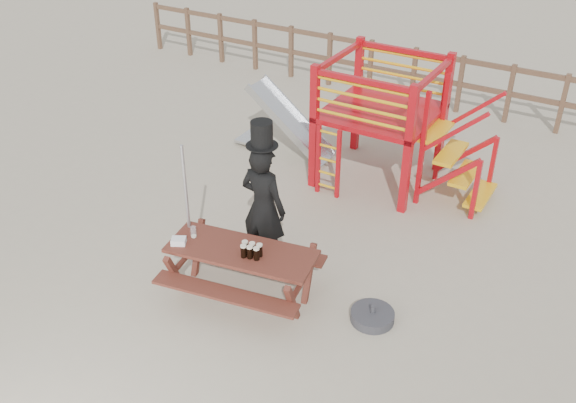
# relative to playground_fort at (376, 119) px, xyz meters

# --- Properties ---
(ground) EXTENTS (60.00, 60.00, 0.00)m
(ground) POSITION_rel_playground_fort_xyz_m (-0.12, -3.58, -1.07)
(ground) COLOR tan
(ground) RESTS_ON ground
(back_fence) EXTENTS (15.09, 0.09, 1.20)m
(back_fence) POSITION_rel_playground_fort_xyz_m (-0.12, 3.42, -0.34)
(back_fence) COLOR brown
(back_fence) RESTS_ON ground
(playground_fort) EXTENTS (4.71, 1.84, 2.10)m
(playground_fort) POSITION_rel_playground_fort_xyz_m (0.00, 0.00, 0.00)
(playground_fort) COLOR #B00B13
(playground_fort) RESTS_ON ground
(picnic_table) EXTENTS (2.06, 1.59, 0.72)m
(picnic_table) POSITION_rel_playground_fort_xyz_m (-0.12, -3.75, -0.61)
(picnic_table) COLOR maroon
(picnic_table) RESTS_ON ground
(man_with_hat) EXTENTS (0.69, 0.47, 2.16)m
(man_with_hat) POSITION_rel_playground_fort_xyz_m (-0.25, -3.03, -0.11)
(man_with_hat) COLOR black
(man_with_hat) RESTS_ON ground
(metal_pole) EXTENTS (0.04, 0.04, 1.92)m
(metal_pole) POSITION_rel_playground_fort_xyz_m (-1.00, -3.68, -0.11)
(metal_pole) COLOR #B2B2B7
(metal_pole) RESTS_ON ground
(parasol_base) EXTENTS (0.55, 0.55, 0.23)m
(parasol_base) POSITION_rel_playground_fort_xyz_m (1.52, -3.34, -1.01)
(parasol_base) COLOR #323237
(parasol_base) RESTS_ON ground
(paper_bag) EXTENTS (0.23, 0.21, 0.08)m
(paper_bag) POSITION_rel_playground_fort_xyz_m (-0.87, -4.05, -0.31)
(paper_bag) COLOR white
(paper_bag) RESTS_ON picnic_table
(stout_pints) EXTENTS (0.27, 0.19, 0.17)m
(stout_pints) POSITION_rel_playground_fort_xyz_m (0.06, -3.80, -0.26)
(stout_pints) COLOR black
(stout_pints) RESTS_ON picnic_table
(empty_glasses) EXTENTS (0.07, 0.07, 0.15)m
(empty_glasses) POSITION_rel_playground_fort_xyz_m (-0.80, -3.83, -0.28)
(empty_glasses) COLOR silver
(empty_glasses) RESTS_ON picnic_table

